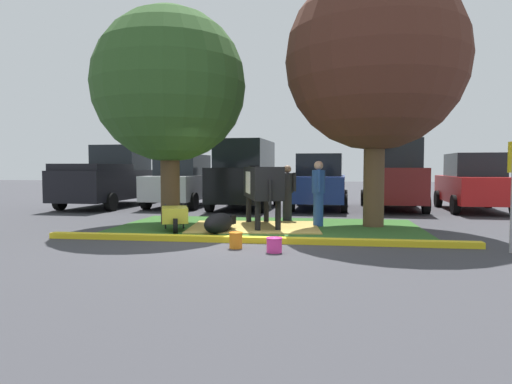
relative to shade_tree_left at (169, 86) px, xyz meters
The scene contains 19 objects.
ground_plane 5.03m from the shade_tree_left, 48.42° to the right, with size 80.00×80.00×0.00m, color #38383D.
grass_island 4.59m from the shade_tree_left, ahead, with size 7.69×4.39×0.02m, color #2D5B23.
curb_yellow 5.29m from the shade_tree_left, 45.34° to the right, with size 8.89×0.24×0.12m, color yellow.
hay_bedding 4.42m from the shade_tree_left, 11.94° to the right, with size 3.20×2.40×0.04m, color tan.
shade_tree_left is the anchor object (origin of this frame).
shade_tree_right 5.41m from the shade_tree_left, ahead, with size 4.58×4.58×6.55m.
cow_holstein 3.62m from the shade_tree_left, ahead, with size 1.32×3.06×1.59m.
calf_lying 4.16m from the shade_tree_left, 41.88° to the right, with size 0.74×1.33×0.48m.
person_handler 4.36m from the shade_tree_left, 20.33° to the left, with size 0.51×0.34×1.60m.
person_visitor_near 4.86m from the shade_tree_left, ahead, with size 0.34×0.53×1.71m.
wheelbarrow 3.63m from the shade_tree_left, 67.08° to the right, with size 0.98×1.60×0.63m.
bucket_orange 5.51m from the shade_tree_left, 54.19° to the right, with size 0.27×0.27×0.31m.
bucket_pink 6.10m from the shade_tree_left, 49.12° to the right, with size 0.30×0.30×0.27m.
pickup_truck_black 7.05m from the shade_tree_left, 129.42° to the left, with size 2.41×5.49×2.42m.
sedan_silver 6.17m from the shade_tree_left, 103.89° to the left, with size 2.18×4.48×2.02m.
suv_black 5.59m from the shade_tree_left, 75.74° to the left, with size 2.29×4.68×2.52m.
sedan_blue 7.15m from the shade_tree_left, 53.10° to the left, with size 2.18×4.48×2.02m.
suv_dark_grey 8.83m from the shade_tree_left, 39.17° to the left, with size 2.29×4.68×2.52m.
hatchback_white 10.99m from the shade_tree_left, 28.91° to the left, with size 2.18×4.48×2.02m.
Camera 1 is at (1.87, -9.43, 1.55)m, focal length 32.32 mm.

